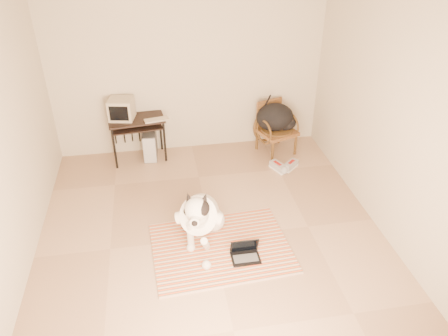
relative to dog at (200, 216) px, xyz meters
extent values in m
plane|color=tan|center=(0.13, -0.01, -0.33)|extent=(4.50, 4.50, 0.00)
plane|color=beige|center=(0.13, 2.24, 1.02)|extent=(4.50, 0.00, 4.50)
plane|color=beige|center=(0.13, -2.26, 1.02)|extent=(4.50, 0.00, 4.50)
plane|color=beige|center=(-1.87, -0.01, 1.02)|extent=(0.00, 4.50, 4.50)
plane|color=beige|center=(2.13, -0.01, 1.02)|extent=(0.00, 4.50, 4.50)
cube|color=#E64D22|center=(0.23, -0.68, -0.32)|extent=(1.54, 0.32, 0.02)
cube|color=#2F6428|center=(0.22, -0.45, -0.32)|extent=(1.54, 0.32, 0.02)
cube|color=#573D7B|center=(0.20, -0.21, -0.32)|extent=(1.54, 0.32, 0.02)
cube|color=gold|center=(0.19, 0.02, -0.32)|extent=(1.54, 0.32, 0.02)
cube|color=#CCAC97|center=(0.18, 0.25, -0.32)|extent=(1.54, 0.32, 0.02)
sphere|color=silver|center=(-0.09, 0.20, -0.19)|extent=(0.28, 0.28, 0.28)
sphere|color=silver|center=(0.17, 0.14, -0.19)|extent=(0.28, 0.28, 0.28)
ellipsoid|color=silver|center=(0.03, 0.16, -0.16)|extent=(0.34, 0.31, 0.28)
ellipsoid|color=silver|center=(0.00, -0.01, 0.03)|extent=(0.48, 0.70, 0.60)
cylinder|color=white|center=(0.00, 0.00, 0.03)|extent=(0.52, 0.62, 0.55)
sphere|color=silver|center=(-0.04, -0.18, 0.16)|extent=(0.23, 0.23, 0.23)
sphere|color=silver|center=(-0.06, -0.27, 0.31)|extent=(0.26, 0.26, 0.26)
ellipsoid|color=black|center=(-0.02, -0.28, 0.32)|extent=(0.20, 0.22, 0.19)
cylinder|color=silver|center=(-0.09, -0.38, 0.27)|extent=(0.13, 0.15, 0.11)
sphere|color=black|center=(-0.10, -0.45, 0.27)|extent=(0.06, 0.06, 0.06)
cone|color=black|center=(-0.13, -0.20, 0.41)|extent=(0.13, 0.15, 0.16)
cone|color=black|center=(0.03, -0.23, 0.41)|extent=(0.13, 0.14, 0.16)
torus|color=white|center=(-0.05, -0.20, 0.20)|extent=(0.25, 0.17, 0.21)
cylinder|color=silver|center=(-0.13, -0.17, -0.12)|extent=(0.10, 0.13, 0.39)
cylinder|color=silver|center=(0.02, -0.32, -0.14)|extent=(0.15, 0.35, 0.39)
sphere|color=silver|center=(-0.14, -0.19, -0.28)|extent=(0.10, 0.10, 0.10)
sphere|color=silver|center=(0.00, -0.50, -0.28)|extent=(0.10, 0.10, 0.10)
cone|color=black|center=(0.07, 0.40, -0.27)|extent=(0.11, 0.39, 0.10)
cube|color=black|center=(0.44, -0.44, -0.30)|extent=(0.31, 0.22, 0.02)
cube|color=#4B4B4D|center=(0.44, -0.45, -0.29)|extent=(0.27, 0.13, 0.00)
cube|color=black|center=(0.44, -0.37, -0.19)|extent=(0.31, 0.08, 0.20)
cube|color=black|center=(0.44, -0.38, -0.19)|extent=(0.28, 0.06, 0.18)
cube|color=black|center=(-0.68, 1.98, 0.32)|extent=(0.84, 0.53, 0.03)
cube|color=black|center=(-0.68, 1.94, 0.22)|extent=(0.74, 0.43, 0.02)
cylinder|color=black|center=(-1.02, 1.76, -0.01)|extent=(0.03, 0.03, 0.64)
cylinder|color=black|center=(-1.06, 2.13, -0.01)|extent=(0.03, 0.03, 0.64)
cylinder|color=black|center=(-0.30, 1.84, -0.01)|extent=(0.03, 0.03, 0.64)
cylinder|color=black|center=(-0.34, 2.21, -0.01)|extent=(0.03, 0.03, 0.64)
cube|color=tan|center=(-0.87, 2.03, 0.49)|extent=(0.39, 0.38, 0.30)
cube|color=black|center=(-0.90, 1.87, 0.49)|extent=(0.26, 0.07, 0.21)
cube|color=tan|center=(-0.39, 1.87, 0.35)|extent=(0.36, 0.19, 0.02)
cube|color=#4B4B4D|center=(-0.52, 2.03, -0.11)|extent=(0.22, 0.46, 0.43)
cube|color=#B7B7BC|center=(-0.53, 1.80, -0.11)|extent=(0.18, 0.02, 0.40)
cube|color=brown|center=(1.41, 1.84, 0.02)|extent=(0.65, 0.64, 0.05)
cylinder|color=#39240F|center=(1.41, 1.84, 0.06)|extent=(0.48, 0.48, 0.04)
cube|color=brown|center=(1.33, 2.05, 0.26)|extent=(0.43, 0.19, 0.39)
cylinder|color=#39240F|center=(1.28, 1.56, -0.17)|extent=(0.04, 0.04, 0.32)
cylinder|color=#39240F|center=(1.13, 1.96, -0.17)|extent=(0.04, 0.04, 0.32)
cylinder|color=#39240F|center=(1.68, 1.71, -0.17)|extent=(0.04, 0.04, 0.32)
cylinder|color=#39240F|center=(1.54, 2.11, -0.17)|extent=(0.04, 0.04, 0.32)
ellipsoid|color=black|center=(1.38, 1.89, 0.24)|extent=(0.57, 0.47, 0.42)
ellipsoid|color=black|center=(1.53, 1.86, 0.15)|extent=(0.35, 0.29, 0.24)
cube|color=white|center=(1.30, 1.31, -0.31)|extent=(0.23, 0.32, 0.03)
cube|color=gray|center=(1.30, 1.31, -0.27)|extent=(0.22, 0.31, 0.09)
cube|color=maroon|center=(1.30, 1.31, -0.23)|extent=(0.10, 0.16, 0.02)
cube|color=white|center=(1.49, 1.32, -0.31)|extent=(0.29, 0.28, 0.03)
cube|color=gray|center=(1.49, 1.32, -0.27)|extent=(0.28, 0.27, 0.09)
cube|color=maroon|center=(1.49, 1.32, -0.24)|extent=(0.14, 0.13, 0.02)
camera|label=1|loc=(-0.40, -3.89, 3.07)|focal=35.00mm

